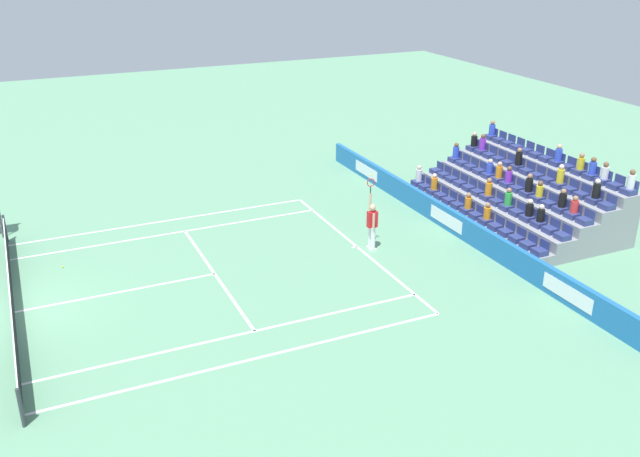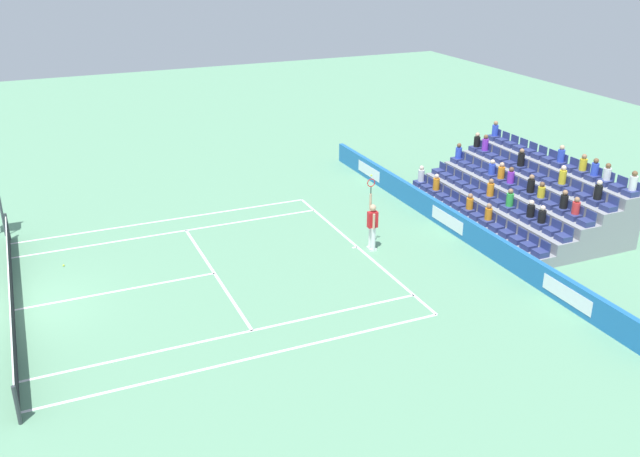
% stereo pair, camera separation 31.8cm
% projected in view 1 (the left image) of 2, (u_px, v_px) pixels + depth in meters
% --- Properties ---
extents(ground_plane, '(80.00, 80.00, 0.00)m').
position_uv_depth(ground_plane, '(14.00, 312.00, 21.42)').
color(ground_plane, '#669E77').
extents(line_baseline, '(10.97, 0.10, 0.01)m').
position_uv_depth(line_baseline, '(357.00, 247.00, 25.93)').
color(line_baseline, white).
rests_on(line_baseline, ground).
extents(line_service, '(8.23, 0.10, 0.01)m').
position_uv_depth(line_service, '(215.00, 274.00, 23.85)').
color(line_service, white).
rests_on(line_service, ground).
extents(line_centre_service, '(0.10, 6.40, 0.01)m').
position_uv_depth(line_centre_service, '(120.00, 292.00, 22.63)').
color(line_centre_service, white).
rests_on(line_centre_service, ground).
extents(line_singles_sideline_left, '(0.10, 11.89, 0.01)m').
position_uv_depth(line_singles_sideline_left, '(174.00, 233.00, 27.13)').
color(line_singles_sideline_left, white).
rests_on(line_singles_sideline_left, ground).
extents(line_singles_sideline_right, '(0.10, 11.89, 0.01)m').
position_uv_depth(line_singles_sideline_right, '(240.00, 334.00, 20.22)').
color(line_singles_sideline_right, white).
rests_on(line_singles_sideline_right, ground).
extents(line_doubles_sideline_left, '(0.10, 11.89, 0.01)m').
position_uv_depth(line_doubles_sideline_left, '(166.00, 221.00, 28.28)').
color(line_doubles_sideline_left, white).
rests_on(line_doubles_sideline_left, ground).
extents(line_doubles_sideline_right, '(0.10, 11.89, 0.01)m').
position_uv_depth(line_doubles_sideline_right, '(255.00, 358.00, 19.07)').
color(line_doubles_sideline_right, white).
rests_on(line_doubles_sideline_right, ground).
extents(line_centre_mark, '(0.10, 0.20, 0.01)m').
position_uv_depth(line_centre_mark, '(354.00, 247.00, 25.89)').
color(line_centre_mark, white).
rests_on(line_centre_mark, ground).
extents(sponsor_barrier, '(20.09, 0.22, 0.91)m').
position_uv_depth(sponsor_barrier, '(448.00, 219.00, 27.29)').
color(sponsor_barrier, '#1E66AD').
rests_on(sponsor_barrier, ground).
extents(tennis_net, '(11.97, 0.10, 1.07)m').
position_uv_depth(tennis_net, '(11.00, 298.00, 21.23)').
color(tennis_net, '#33383D').
rests_on(tennis_net, ground).
extents(tennis_player, '(0.53, 0.37, 2.85)m').
position_uv_depth(tennis_player, '(372.00, 224.00, 25.36)').
color(tennis_player, white).
rests_on(tennis_player, ground).
extents(stadium_stand, '(8.68, 4.75, 3.02)m').
position_uv_depth(stadium_stand, '(522.00, 197.00, 28.49)').
color(stadium_stand, gray).
rests_on(stadium_stand, ground).
extents(loose_tennis_ball, '(0.07, 0.07, 0.07)m').
position_uv_depth(loose_tennis_ball, '(63.00, 267.00, 24.27)').
color(loose_tennis_ball, '#D1E533').
rests_on(loose_tennis_ball, ground).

